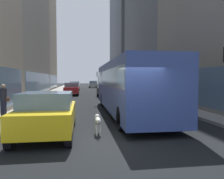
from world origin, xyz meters
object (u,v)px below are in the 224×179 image
car_white_van (75,86)px  car_silver_sedan (93,84)px  transit_bus (127,84)px  car_yellow_taxi (47,113)px  car_blue_hatchback (113,88)px  car_red_coupe (72,89)px  pedestrian_with_handbag (4,100)px  box_truck (106,81)px  dalmatian_dog (98,121)px  car_black_suv (106,90)px

car_white_van → car_silver_sedan: size_ratio=1.15×
transit_bus → car_yellow_taxi: size_ratio=2.88×
car_blue_hatchback → car_red_coupe: same height
car_yellow_taxi → pedestrian_with_handbag: (-2.75, 3.57, 0.19)m
transit_bus → box_truck: (1.60, 25.66, -0.11)m
pedestrian_with_handbag → car_yellow_taxi: bearing=-52.5°
car_blue_hatchback → car_red_coupe: bearing=-162.8°
dalmatian_dog → car_blue_hatchback: bearing=80.4°
dalmatian_dog → pedestrian_with_handbag: size_ratio=0.57×
car_white_van → car_black_suv: (4.00, -16.01, -0.00)m
car_black_suv → transit_bus: bearing=-90.0°
car_black_suv → car_red_coupe: size_ratio=1.07×
car_white_van → car_yellow_taxi: bearing=-90.0°
car_white_van → car_silver_sedan: bearing=70.1°
car_blue_hatchback → car_silver_sedan: size_ratio=1.13×
box_truck → pedestrian_with_handbag: bearing=-107.4°
car_yellow_taxi → car_silver_sedan: bearing=84.7°
car_yellow_taxi → dalmatian_dog: bearing=-3.1°
car_black_suv → car_yellow_taxi: 16.78m
car_blue_hatchback → car_yellow_taxi: (-5.60, -21.82, -0.00)m
transit_bus → pedestrian_with_handbag: 6.85m
car_silver_sedan → box_truck: size_ratio=0.54×
car_silver_sedan → pedestrian_with_handbag: pedestrian_with_handbag is taller
car_white_van → box_truck: 6.06m
car_blue_hatchback → car_yellow_taxi: size_ratio=1.15×
car_blue_hatchback → car_black_suv: same height
car_white_van → car_red_coupe: 12.22m
transit_bus → car_red_coupe: 16.14m
car_red_coupe → car_yellow_taxi: same height
box_truck → dalmatian_dog: bearing=-97.0°
pedestrian_with_handbag → box_truck: bearing=72.6°
car_white_van → transit_bus: bearing=-81.8°
car_black_suv → pedestrian_with_handbag: size_ratio=2.75×
car_yellow_taxi → box_truck: (5.60, 30.14, 0.84)m
transit_bus → car_blue_hatchback: transit_bus is taller
transit_bus → car_black_suv: transit_bus is taller
car_red_coupe → transit_bus: bearing=-75.6°
car_white_van → car_silver_sedan: (4.00, 11.02, -0.00)m
car_white_van → pedestrian_with_handbag: size_ratio=2.79×
car_red_coupe → box_truck: size_ratio=0.58×
car_blue_hatchback → car_silver_sedan: bearing=94.3°
car_black_suv → pedestrian_with_handbag: pedestrian_with_handbag is taller
car_white_van → dalmatian_dog: (1.87, -32.41, -0.31)m
car_blue_hatchback → car_black_suv: size_ratio=0.99×
car_blue_hatchback → pedestrian_with_handbag: 20.06m
transit_bus → car_black_suv: bearing=90.0°
car_black_suv → car_silver_sedan: size_ratio=1.14×
car_blue_hatchback → transit_bus: bearing=-95.3°
car_silver_sedan → car_blue_hatchback: bearing=-85.7°
car_white_van → pedestrian_with_handbag: (-2.75, -28.73, 0.19)m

